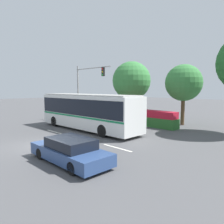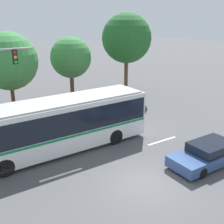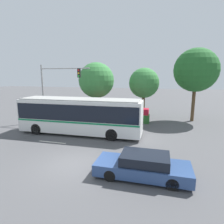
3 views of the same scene
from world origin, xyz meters
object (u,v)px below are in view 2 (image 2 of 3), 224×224
city_bus (61,122)px  street_tree_right (127,38)px  street_tree_centre (71,58)px  street_tree_left (9,61)px  sedan_foreground (209,153)px

city_bus → street_tree_right: (10.58, 7.95, 3.97)m
street_tree_centre → street_tree_right: size_ratio=0.75×
city_bus → street_tree_left: (-0.97, 7.22, 2.80)m
street_tree_centre → street_tree_right: bearing=-6.1°
street_tree_centre → street_tree_right: (5.77, -0.61, 1.50)m
sedan_foreground → street_tree_centre: (-1.46, 14.64, 3.70)m
street_tree_left → street_tree_right: (11.54, 0.73, 1.17)m
street_tree_left → street_tree_right: size_ratio=0.83×
street_tree_centre → street_tree_right: street_tree_right is taller
city_bus → sedan_foreground: (6.27, -6.08, -1.23)m
city_bus → sedan_foreground: size_ratio=2.28×
sedan_foreground → street_tree_right: street_tree_right is taller
city_bus → street_tree_left: bearing=-83.5°
sedan_foreground → city_bus: bearing=-44.2°
sedan_foreground → street_tree_left: (-7.24, 13.30, 4.03)m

